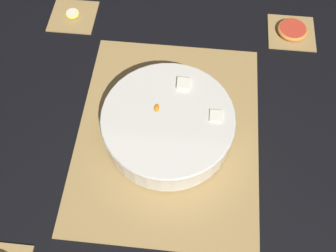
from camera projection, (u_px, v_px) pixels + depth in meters
ground_plane at (168, 134)px, 0.87m from camera, size 6.00×6.00×0.00m
bamboo_mat_center at (168, 133)px, 0.87m from camera, size 0.51×0.40×0.01m
coaster_mat_near_left at (73, 16)px, 1.05m from camera, size 0.12×0.12×0.01m
coaster_mat_far_left at (291, 32)px, 1.02m from camera, size 0.12×0.12×0.01m
fruit_salad_bowl at (168, 123)px, 0.83m from camera, size 0.28×0.28×0.08m
banana_coin_single at (73, 14)px, 1.04m from camera, size 0.04×0.04×0.01m
grapefruit_slice at (292, 30)px, 1.01m from camera, size 0.08×0.08×0.01m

